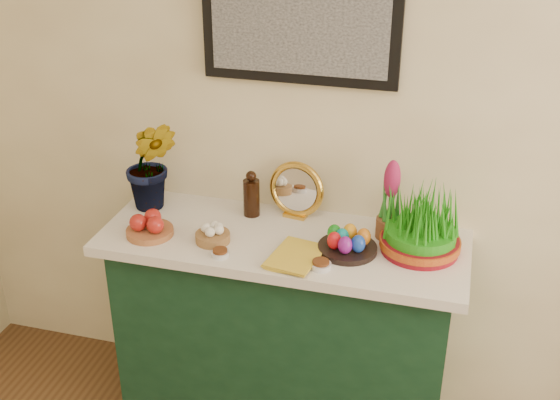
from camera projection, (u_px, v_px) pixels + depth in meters
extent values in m
cube|color=#F5EAB9|center=(422.00, 112.00, 2.58)|extent=(4.00, 0.04, 2.70)
cube|color=black|center=(300.00, 10.00, 2.51)|extent=(0.74, 0.03, 0.54)
cube|color=#A5A5A5|center=(299.00, 11.00, 2.49)|extent=(0.66, 0.01, 0.46)
cube|color=#153B24|center=(283.00, 334.00, 2.89)|extent=(1.30, 0.45, 0.85)
cube|color=silver|center=(283.00, 241.00, 2.69)|extent=(1.40, 0.55, 0.04)
imported|color=#2C7F27|center=(150.00, 150.00, 2.78)|extent=(0.29, 0.26, 0.51)
cylinder|color=#9F5C34|center=(150.00, 232.00, 2.69)|extent=(0.21, 0.21, 0.03)
cylinder|color=#A07140|center=(213.00, 237.00, 2.64)|extent=(0.14, 0.14, 0.03)
cylinder|color=black|center=(252.00, 198.00, 2.81)|extent=(0.07, 0.07, 0.15)
sphere|color=black|center=(251.00, 176.00, 2.76)|extent=(0.04, 0.04, 0.04)
cube|color=gold|center=(295.00, 215.00, 2.82)|extent=(0.10, 0.06, 0.01)
torus|color=gold|center=(296.00, 189.00, 2.78)|extent=(0.24, 0.09, 0.23)
cylinder|color=silver|center=(296.00, 190.00, 2.78)|extent=(0.18, 0.05, 0.18)
imported|color=gold|center=(274.00, 251.00, 2.56)|extent=(0.19, 0.25, 0.03)
cylinder|color=silver|center=(220.00, 254.00, 2.55)|extent=(0.07, 0.07, 0.02)
cylinder|color=#592D14|center=(220.00, 251.00, 2.54)|extent=(0.05, 0.05, 0.01)
cylinder|color=silver|center=(321.00, 266.00, 2.48)|extent=(0.08, 0.08, 0.02)
cylinder|color=#592D14|center=(321.00, 262.00, 2.47)|extent=(0.06, 0.06, 0.01)
cylinder|color=black|center=(347.00, 248.00, 2.58)|extent=(0.26, 0.26, 0.02)
ellipsoid|color=red|center=(334.00, 241.00, 2.54)|extent=(0.05, 0.05, 0.07)
ellipsoid|color=#1840AD|center=(358.00, 244.00, 2.52)|extent=(0.05, 0.05, 0.07)
ellipsoid|color=orange|center=(350.00, 232.00, 2.60)|extent=(0.05, 0.05, 0.07)
ellipsoid|color=#18851C|center=(334.00, 233.00, 2.59)|extent=(0.05, 0.05, 0.07)
ellipsoid|color=orange|center=(364.00, 237.00, 2.56)|extent=(0.05, 0.05, 0.07)
ellipsoid|color=#801887|center=(345.00, 245.00, 2.51)|extent=(0.05, 0.05, 0.07)
ellipsoid|color=#0B898B|center=(342.00, 237.00, 2.56)|extent=(0.05, 0.05, 0.07)
cylinder|color=brown|center=(388.00, 228.00, 2.66)|extent=(0.10, 0.10, 0.08)
ellipsoid|color=#A82155|center=(392.00, 179.00, 2.57)|extent=(0.06, 0.06, 0.15)
cylinder|color=maroon|center=(420.00, 245.00, 2.57)|extent=(0.28, 0.28, 0.05)
cylinder|color=maroon|center=(420.00, 242.00, 2.57)|extent=(0.30, 0.30, 0.03)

